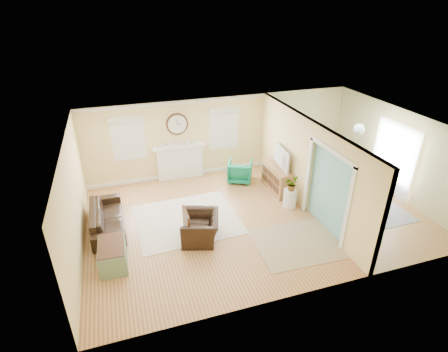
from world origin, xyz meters
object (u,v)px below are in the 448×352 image
(sofa, at_px, (107,218))
(green_chair, at_px, (240,171))
(eames_chair, at_px, (201,228))
(dining_table, at_px, (346,191))
(credenza, at_px, (277,178))

(sofa, height_order, green_chair, green_chair)
(eames_chair, height_order, dining_table, eames_chair)
(credenza, bearing_deg, dining_table, -35.61)
(dining_table, bearing_deg, eames_chair, 96.24)
(eames_chair, xyz_separation_m, credenza, (2.90, 1.70, 0.07))
(eames_chair, distance_m, green_chair, 3.30)
(sofa, distance_m, green_chair, 4.44)
(green_chair, height_order, dining_table, green_chair)
(eames_chair, bearing_deg, credenza, 137.68)
(sofa, xyz_separation_m, credenza, (5.10, 0.49, 0.10))
(green_chair, bearing_deg, dining_table, 166.03)
(sofa, distance_m, dining_table, 6.82)
(green_chair, height_order, credenza, credenza)
(eames_chair, distance_m, credenza, 3.36)
(eames_chair, bearing_deg, sofa, -101.66)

